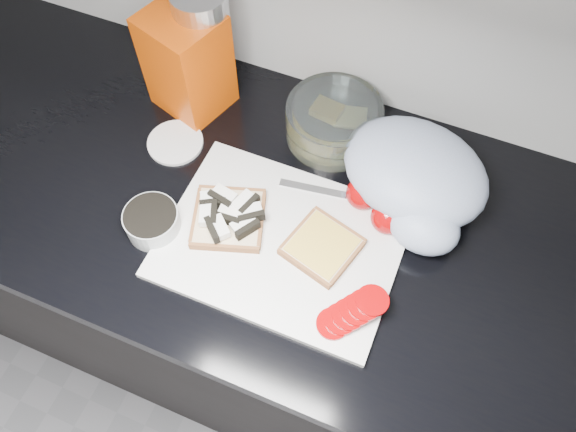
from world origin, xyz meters
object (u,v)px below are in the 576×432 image
at_px(steel_canister, 207,47).
at_px(bread_bag, 188,62).
at_px(glass_bowl, 334,122).
at_px(cutting_board, 281,243).

bearing_deg(steel_canister, bread_bag, -127.18).
bearing_deg(steel_canister, glass_bowl, -2.22).
height_order(cutting_board, steel_canister, steel_canister).
bearing_deg(glass_bowl, cutting_board, -89.57).
height_order(glass_bowl, steel_canister, steel_canister).
relative_size(cutting_board, glass_bowl, 2.20).
bearing_deg(cutting_board, glass_bowl, 90.43).
xyz_separation_m(cutting_board, bread_bag, (-0.29, 0.24, 0.10)).
distance_m(glass_bowl, steel_canister, 0.28).
bearing_deg(bread_bag, glass_bowl, 22.73).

